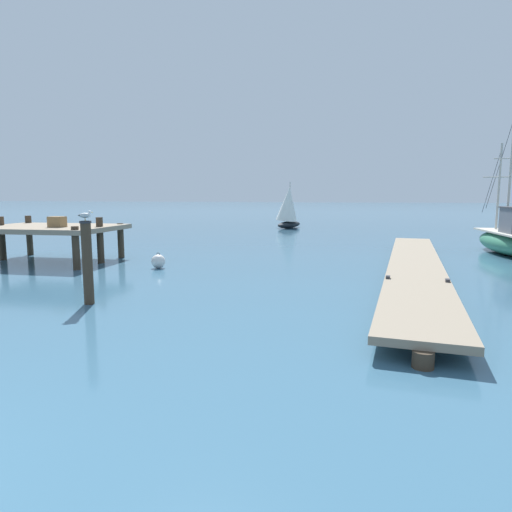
{
  "coord_description": "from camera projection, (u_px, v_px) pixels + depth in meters",
  "views": [
    {
      "loc": [
        5.7,
        -1.64,
        2.83
      ],
      "look_at": [
        2.66,
        8.44,
        1.4
      ],
      "focal_mm": 31.06,
      "sensor_mm": 36.0,
      "label": 1
    }
  ],
  "objects": [
    {
      "name": "fishing_boat_2",
      "position": [
        509.0,
        239.0,
        21.51
      ],
      "size": [
        2.54,
        7.13,
        6.97
      ],
      "color": "#337556",
      "rests_on": "ground"
    },
    {
      "name": "pier_platform",
      "position": [
        49.0,
        230.0,
        19.08
      ],
      "size": [
        6.0,
        4.68,
        1.99
      ],
      "color": "gray",
      "rests_on": "ground"
    },
    {
      "name": "perched_seagull",
      "position": [
        85.0,
        215.0,
        11.38
      ],
      "size": [
        0.31,
        0.3,
        0.26
      ],
      "color": "gold",
      "rests_on": "mooring_piling"
    },
    {
      "name": "mooring_buoy",
      "position": [
        158.0,
        261.0,
        17.44
      ],
      "size": [
        0.55,
        0.55,
        0.62
      ],
      "color": "silver",
      "rests_on": "ground"
    },
    {
      "name": "mooring_piling",
      "position": [
        87.0,
        261.0,
        11.54
      ],
      "size": [
        0.3,
        0.3,
        2.19
      ],
      "color": "#3D3023",
      "rests_on": "ground"
    },
    {
      "name": "distant_sailboat",
      "position": [
        288.0,
        208.0,
        39.06
      ],
      "size": [
        2.59,
        3.93,
        4.06
      ],
      "color": "black",
      "rests_on": "ground"
    },
    {
      "name": "floating_dock",
      "position": [
        415.0,
        264.0,
        16.17
      ],
      "size": [
        2.46,
        19.27,
        0.53
      ],
      "color": "gray",
      "rests_on": "ground"
    }
  ]
}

